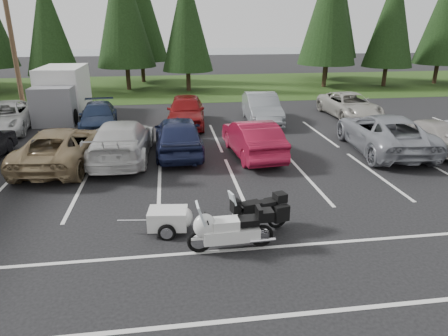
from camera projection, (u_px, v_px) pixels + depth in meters
ground at (225, 194)px, 13.34m from camera, size 120.00×120.00×0.00m
grass_strip at (187, 86)px, 35.66m from camera, size 80.00×16.00×0.01m
lake_water at (202, 57)px, 65.00m from camera, size 70.00×50.00×0.02m
utility_pole at (11, 36)px, 21.58m from camera, size 1.60×0.26×9.00m
box_truck at (61, 94)px, 23.42m from camera, size 2.40×5.60×2.90m
stall_markings at (218, 173)px, 15.20m from camera, size 32.00×16.00×0.01m
conifer_3 at (47, 24)px, 30.06m from camera, size 3.87×3.87×9.02m
conifer_4 at (122, 7)px, 31.73m from camera, size 4.80×4.80×11.17m
conifer_5 at (187, 19)px, 31.49m from camera, size 4.14×4.14×9.63m
conifer_6 at (330, 5)px, 33.15m from camera, size 4.93×4.93×11.48m
conifer_7 at (393, 17)px, 33.90m from camera, size 4.27×4.27×9.94m
conifer_8 at (446, 13)px, 35.24m from camera, size 4.53×4.53×10.56m
conifer_back_b at (139, 6)px, 36.06m from camera, size 4.97×4.97×11.58m
car_near_2 at (62, 147)px, 15.82m from camera, size 3.06×5.71×1.53m
car_near_3 at (122, 140)px, 16.49m from camera, size 2.54×5.71×1.63m
car_near_4 at (178, 135)px, 17.17m from camera, size 2.06×4.95×1.68m
car_near_5 at (252, 138)px, 16.93m from camera, size 2.05×4.81×1.54m
car_near_6 at (383, 133)px, 17.56m from camera, size 3.29×6.18×1.65m
car_near_7 at (427, 134)px, 17.88m from camera, size 2.16×4.77×1.36m
car_far_0 at (4, 117)px, 20.78m from camera, size 2.99×5.60×1.50m
car_far_1 at (99, 116)px, 21.34m from camera, size 2.35×4.79×1.34m
car_far_2 at (186, 111)px, 21.85m from camera, size 2.34×5.04×1.67m
car_far_3 at (262, 108)px, 22.58m from camera, size 2.03×5.04×1.63m
car_far_4 at (350, 105)px, 23.91m from camera, size 2.53×5.21×1.43m
touring_motorcycle at (231, 226)px, 9.86m from camera, size 2.46×0.85×1.35m
cargo_trailer at (168, 221)px, 10.79m from camera, size 1.59×1.01×0.70m
adventure_motorcycle at (255, 210)px, 10.64m from camera, size 2.36×1.36×1.36m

